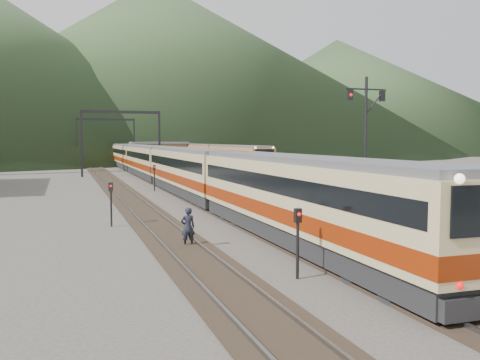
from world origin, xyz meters
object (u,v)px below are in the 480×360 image
object	(u,v)px
main_train	(166,164)
second_train	(202,156)
worker	(188,227)
signal_mast	(366,129)

from	to	relation	value
main_train	second_train	distance (m)	33.60
main_train	worker	distance (m)	30.74
signal_mast	second_train	bearing A→B (deg)	83.33
signal_mast	main_train	bearing A→B (deg)	98.57
signal_mast	worker	size ratio (longest dim) A/B	3.89
signal_mast	worker	bearing A→B (deg)	-172.54
main_train	second_train	bearing A→B (deg)	69.99
signal_mast	worker	xyz separation A→B (m)	(-9.06, -1.19, -4.13)
main_train	signal_mast	bearing A→B (deg)	-81.43
main_train	second_train	size ratio (longest dim) A/B	1.48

